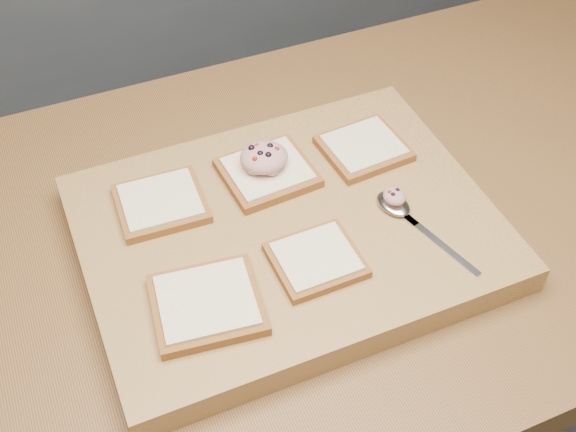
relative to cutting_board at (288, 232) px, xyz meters
name	(u,v)px	position (x,y,z in m)	size (l,w,h in m)	color
island_counter	(351,357)	(0.15, 0.04, -0.47)	(2.00, 0.80, 0.90)	slate
cutting_board	(288,232)	(0.00, 0.00, 0.00)	(0.55, 0.42, 0.04)	tan
bread_far_left	(161,203)	(-0.15, 0.09, 0.03)	(0.12, 0.11, 0.02)	brown
bread_far_center	(268,172)	(0.01, 0.09, 0.03)	(0.13, 0.12, 0.02)	brown
bread_far_right	(364,148)	(0.16, 0.08, 0.03)	(0.12, 0.11, 0.02)	brown
bread_near_left	(207,304)	(-0.15, -0.09, 0.03)	(0.14, 0.14, 0.02)	brown
bread_near_center	(316,259)	(0.00, -0.08, 0.03)	(0.11, 0.10, 0.02)	brown
tuna_salad_dollop	(264,157)	(0.00, 0.10, 0.06)	(0.07, 0.06, 0.03)	tan
spoon	(400,210)	(0.15, -0.04, 0.03)	(0.07, 0.18, 0.01)	silver
spoon_salad	(395,196)	(0.14, -0.03, 0.04)	(0.03, 0.03, 0.02)	tan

